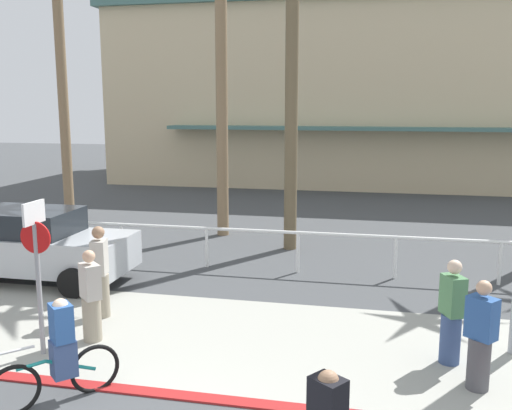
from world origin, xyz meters
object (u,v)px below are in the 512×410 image
object	(u,v)px
pedestrian_0	(91,300)
pedestrian_1	(100,275)
cyclist_teal_1	(60,353)
pedestrian_3	(452,316)
pedestrian_2	(480,340)
stop_sign_bike_lane	(37,256)
car_silver_1	(35,245)
palm_tree_1	(59,41)
palm_tree_3	(293,6)

from	to	relation	value
pedestrian_0	pedestrian_1	xyz separation A→B (m)	(-0.38, 1.07, 0.09)
cyclist_teal_1	pedestrian_3	distance (m)	5.87
pedestrian_0	cyclist_teal_1	bearing A→B (deg)	-73.99
pedestrian_1	pedestrian_3	size ratio (longest dim) A/B	1.06
pedestrian_2	pedestrian_1	bearing A→B (deg)	167.37
stop_sign_bike_lane	pedestrian_1	world-z (taller)	stop_sign_bike_lane
stop_sign_bike_lane	car_silver_1	size ratio (longest dim) A/B	0.58
palm_tree_1	pedestrian_2	bearing A→B (deg)	-40.01
palm_tree_1	cyclist_teal_1	size ratio (longest dim) A/B	5.67
palm_tree_3	cyclist_teal_1	distance (m)	10.99
car_silver_1	pedestrian_1	world-z (taller)	pedestrian_1
stop_sign_bike_lane	pedestrian_2	bearing A→B (deg)	2.09
palm_tree_1	pedestrian_0	bearing A→B (deg)	-58.06
stop_sign_bike_lane	palm_tree_3	world-z (taller)	palm_tree_3
cyclist_teal_1	palm_tree_1	bearing A→B (deg)	119.68
stop_sign_bike_lane	pedestrian_3	distance (m)	6.64
car_silver_1	pedestrian_0	xyz separation A→B (m)	(2.96, -2.88, -0.12)
palm_tree_3	pedestrian_1	size ratio (longest dim) A/B	5.34
palm_tree_1	cyclist_teal_1	distance (m)	14.97
pedestrian_1	cyclist_teal_1	bearing A→B (deg)	-72.79
pedestrian_1	pedestrian_2	size ratio (longest dim) A/B	1.10
stop_sign_bike_lane	palm_tree_1	bearing A→B (deg)	118.16
cyclist_teal_1	pedestrian_1	distance (m)	3.14
pedestrian_1	pedestrian_2	bearing A→B (deg)	-12.63
car_silver_1	pedestrian_0	distance (m)	4.13
cyclist_teal_1	pedestrian_0	distance (m)	2.00
cyclist_teal_1	pedestrian_2	bearing A→B (deg)	14.82
pedestrian_3	pedestrian_1	bearing A→B (deg)	173.75
stop_sign_bike_lane	palm_tree_3	bearing A→B (deg)	69.41
stop_sign_bike_lane	palm_tree_1	xyz separation A→B (m)	(-5.78, 10.81, 4.60)
palm_tree_3	car_silver_1	distance (m)	8.94
palm_tree_3	palm_tree_1	bearing A→B (deg)	160.88
car_silver_1	cyclist_teal_1	world-z (taller)	car_silver_1
car_silver_1	pedestrian_3	world-z (taller)	pedestrian_3
car_silver_1	pedestrian_2	bearing A→B (deg)	-19.68
palm_tree_3	pedestrian_2	distance (m)	10.33
stop_sign_bike_lane	pedestrian_1	xyz separation A→B (m)	(0.17, 1.73, -0.84)
pedestrian_1	pedestrian_3	distance (m)	6.37
stop_sign_bike_lane	pedestrian_2	xyz separation A→B (m)	(6.79, 0.25, -0.92)
stop_sign_bike_lane	palm_tree_1	world-z (taller)	palm_tree_1
palm_tree_3	cyclist_teal_1	size ratio (longest dim) A/B	6.41
palm_tree_1	car_silver_1	xyz separation A→B (m)	(3.37, -7.26, -5.41)
palm_tree_1	pedestrian_1	size ratio (longest dim) A/B	4.72
palm_tree_1	cyclist_teal_1	world-z (taller)	palm_tree_1
stop_sign_bike_lane	car_silver_1	distance (m)	4.36
palm_tree_1	cyclist_teal_1	bearing A→B (deg)	-60.32
pedestrian_0	pedestrian_1	bearing A→B (deg)	109.30
palm_tree_3	pedestrian_3	world-z (taller)	palm_tree_3
stop_sign_bike_lane	pedestrian_1	size ratio (longest dim) A/B	1.42
stop_sign_bike_lane	pedestrian_2	size ratio (longest dim) A/B	1.56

